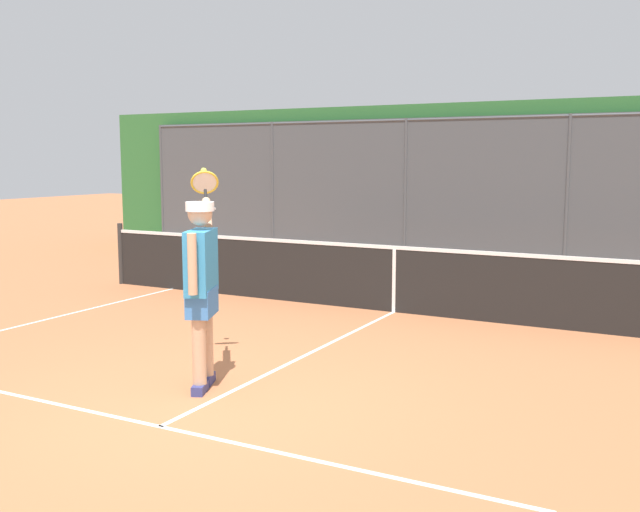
{
  "coord_description": "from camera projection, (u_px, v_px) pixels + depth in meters",
  "views": [
    {
      "loc": [
        -3.83,
        5.04,
        2.18
      ],
      "look_at": [
        0.12,
        -2.44,
        1.05
      ],
      "focal_mm": 40.72,
      "sensor_mm": 36.0,
      "label": 1
    }
  ],
  "objects": [
    {
      "name": "ground_plane",
      "position": [
        204.0,
        405.0,
        6.48
      ],
      "size": [
        60.0,
        60.0,
        0.0
      ],
      "primitive_type": "plane",
      "color": "#B76B42"
    },
    {
      "name": "court_line_markings",
      "position": [
        133.0,
        440.0,
        5.68
      ],
      "size": [
        8.11,
        9.3,
        0.01
      ],
      "color": "white",
      "rests_on": "ground"
    },
    {
      "name": "fence_backdrop",
      "position": [
        491.0,
        186.0,
        14.74
      ],
      "size": [
        19.01,
        1.37,
        3.3
      ],
      "color": "#474C51",
      "rests_on": "ground"
    },
    {
      "name": "tennis_net",
      "position": [
        394.0,
        278.0,
        10.36
      ],
      "size": [
        10.43,
        0.09,
        1.07
      ],
      "color": "#2D2D2D",
      "rests_on": "ground"
    },
    {
      "name": "tennis_player",
      "position": [
        201.0,
        278.0,
        6.84
      ],
      "size": [
        0.88,
        1.27,
        2.09
      ],
      "rotation": [
        0.0,
        0.0,
        -1.17
      ],
      "color": "navy",
      "rests_on": "ground"
    }
  ]
}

